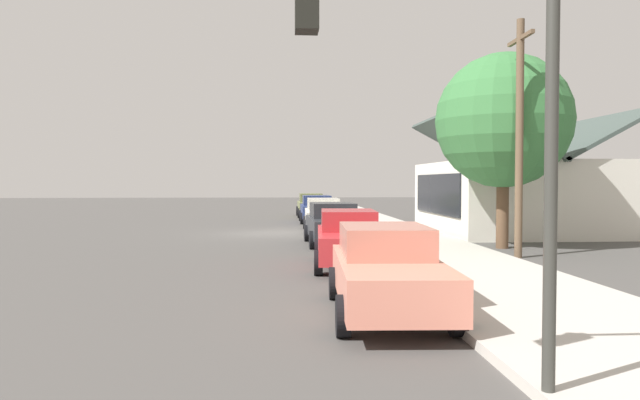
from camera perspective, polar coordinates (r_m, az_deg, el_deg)
The scene contains 13 objects.
ground_plane at distance 26.58m, azimuth -5.39°, elevation -3.37°, with size 120.00×120.00×0.00m, color #4C4947.
sidewalk_curb at distance 27.00m, azimuth 6.59°, elevation -3.12°, with size 60.00×4.20×0.16m, color beige.
car_olive at distance 39.10m, azimuth -0.91°, elevation -0.49°, with size 4.56×1.97×1.59m.
car_navy at distance 33.69m, azimuth -0.31°, elevation -0.87°, with size 4.47×2.08×1.59m.
car_ivory at distance 27.77m, azimuth 0.34°, elevation -1.45°, with size 4.79×2.03×1.59m.
car_charcoal at distance 21.82m, azimuth 1.37°, elevation -2.35°, with size 4.43×2.18×1.59m.
car_cherry at distance 16.16m, azimuth 2.90°, elevation -3.83°, with size 4.63×2.16×1.59m.
car_coral at distance 10.50m, azimuth 6.71°, elevation -6.93°, with size 4.66×2.16×1.59m.
storefront_building at distance 28.74m, azimuth 19.23°, elevation 0.57°, with size 9.64×8.16×5.55m.
shade_tree at distance 21.65m, azimuth 17.91°, elevation 7.53°, with size 4.83×4.83×7.02m.
traffic_light_main at distance 6.24m, azimuth 13.26°, elevation 11.73°, with size 0.37×2.79×5.20m.
utility_pole_wooden at distance 19.06m, azimuth 19.37°, elevation 6.30°, with size 1.80×0.24×7.50m.
fire_hydrant_red at distance 16.81m, azimuth 8.12°, elevation -4.72°, with size 0.22×0.22×0.71m.
Camera 1 is at (26.46, 0.75, 2.42)m, focal length 31.91 mm.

